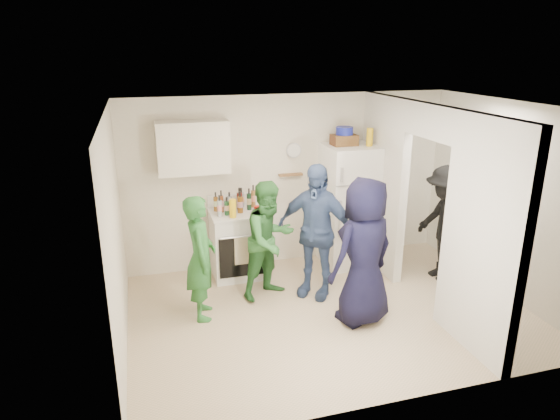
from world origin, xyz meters
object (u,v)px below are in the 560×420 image
object	(u,v)px
person_green_center	(270,240)
person_nook	(445,224)
yellow_cup_stack_top	(370,137)
person_denim	(315,231)
blue_bowl	(345,131)
stove	(239,243)
fridge	(349,206)
person_navy	(364,252)
wicker_basket	(344,140)
person_green_left	(201,258)

from	to	relation	value
person_green_center	person_nook	size ratio (longest dim) A/B	0.95
yellow_cup_stack_top	person_denim	size ratio (longest dim) A/B	0.14
blue_bowl	yellow_cup_stack_top	size ratio (longest dim) A/B	0.96
stove	fridge	xyz separation A→B (m)	(1.65, -0.03, 0.42)
blue_bowl	yellow_cup_stack_top	bearing A→B (deg)	-25.11
person_green_center	person_navy	distance (m)	1.28
person_denim	fridge	bearing A→B (deg)	86.46
yellow_cup_stack_top	fridge	bearing A→B (deg)	155.56
wicker_basket	person_denim	xyz separation A→B (m)	(-0.72, -0.87, -0.98)
blue_bowl	person_green_left	size ratio (longest dim) A/B	0.16
fridge	person_navy	xyz separation A→B (m)	(-0.51, -1.61, -0.02)
blue_bowl	person_green_left	world-z (taller)	blue_bowl
wicker_basket	person_navy	xyz separation A→B (m)	(-0.41, -1.66, -0.99)
person_navy	person_nook	xyz separation A→B (m)	(1.56, 0.76, -0.07)
blue_bowl	person_green_center	xyz separation A→B (m)	(-1.29, -0.74, -1.22)
yellow_cup_stack_top	person_navy	distance (m)	1.98
stove	person_green_left	size ratio (longest dim) A/B	0.63
stove	yellow_cup_stack_top	xyz separation A→B (m)	(1.87, -0.13, 1.44)
wicker_basket	person_green_center	xyz separation A→B (m)	(-1.29, -0.74, -1.09)
fridge	blue_bowl	world-z (taller)	blue_bowl
stove	fridge	world-z (taller)	fridge
wicker_basket	person_nook	size ratio (longest dim) A/B	0.22
blue_bowl	person_navy	bearing A→B (deg)	-104.01
fridge	stove	bearing A→B (deg)	178.96
fridge	yellow_cup_stack_top	bearing A→B (deg)	-24.44
yellow_cup_stack_top	person_green_center	bearing A→B (deg)	-159.91
person_green_left	person_green_center	world-z (taller)	person_green_center
stove	person_navy	bearing A→B (deg)	-55.43
fridge	blue_bowl	bearing A→B (deg)	153.43
blue_bowl	person_green_left	bearing A→B (deg)	-154.99
person_denim	person_navy	size ratio (longest dim) A/B	1.01
person_nook	yellow_cup_stack_top	bearing A→B (deg)	-133.97
yellow_cup_stack_top	person_nook	world-z (taller)	yellow_cup_stack_top
wicker_basket	person_denim	bearing A→B (deg)	-129.73
stove	person_green_left	bearing A→B (deg)	-123.31
fridge	person_denim	xyz separation A→B (m)	(-0.82, -0.82, -0.01)
blue_bowl	yellow_cup_stack_top	world-z (taller)	blue_bowl
person_green_left	person_denim	world-z (taller)	person_denim
wicker_basket	person_navy	distance (m)	1.98
person_green_center	person_green_left	bearing A→B (deg)	172.54
person_green_left	person_denim	xyz separation A→B (m)	(1.49, 0.16, 0.12)
blue_bowl	stove	bearing A→B (deg)	-179.26
wicker_basket	person_navy	world-z (taller)	wicker_basket
yellow_cup_stack_top	person_navy	bearing A→B (deg)	-115.91
blue_bowl	person_nook	bearing A→B (deg)	-38.27
yellow_cup_stack_top	person_denim	bearing A→B (deg)	-145.36
fridge	person_navy	size ratio (longest dim) A/B	1.02
wicker_basket	person_green_center	bearing A→B (deg)	-150.20
wicker_basket	person_green_center	world-z (taller)	wicker_basket
person_nook	person_green_left	bearing A→B (deg)	-89.46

